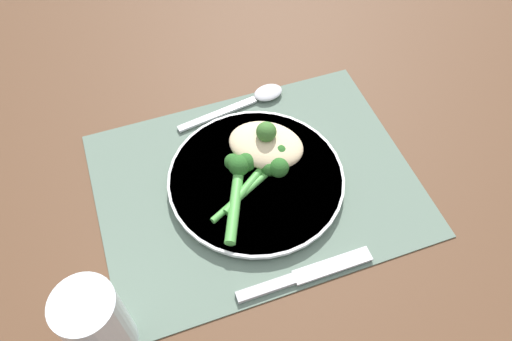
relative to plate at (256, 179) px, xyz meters
name	(u,v)px	position (x,y,z in m)	size (l,w,h in m)	color
ground_plane	(256,184)	(0.00, 0.00, -0.01)	(3.00, 3.00, 0.00)	brown
placemat	(256,183)	(0.00, 0.00, -0.01)	(0.44, 0.34, 0.00)	slate
plate	(256,179)	(0.00, 0.00, 0.00)	(0.25, 0.25, 0.01)	white
chicken_fillet	(266,145)	(-0.03, -0.04, 0.02)	(0.14, 0.13, 0.03)	beige
pesto_dollop_primary	(266,132)	(-0.03, -0.04, 0.05)	(0.03, 0.03, 0.03)	#3D702D
broccoli_stalk_front	(270,163)	(-0.02, -0.01, 0.02)	(0.12, 0.08, 0.03)	#51A847
broccoli_stalk_left	(269,171)	(-0.02, 0.00, 0.02)	(0.13, 0.08, 0.03)	#51A847
broccoli_stalk_rear	(239,175)	(0.02, 0.00, 0.02)	(0.08, 0.13, 0.03)	#51A847
knife	(303,276)	(-0.01, 0.15, -0.01)	(0.18, 0.02, 0.01)	silver
spoon	(256,98)	(-0.05, -0.15, 0.00)	(0.18, 0.05, 0.01)	silver
water_glass	(97,324)	(0.24, 0.15, 0.05)	(0.07, 0.07, 0.12)	silver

